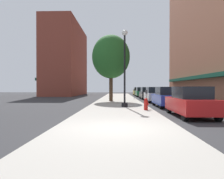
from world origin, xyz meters
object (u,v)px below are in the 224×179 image
Objects in this scene: lamppost at (125,67)px; car_black at (147,93)px; tree_near at (111,57)px; car_yellow at (138,91)px; car_green at (141,92)px; car_blue at (167,97)px; parking_meter_near at (134,93)px; car_red at (190,102)px; parking_meter_far at (146,97)px; car_silver at (154,95)px; fire_hydrant at (146,104)px.

lamppost is 13.60m from car_black.
car_yellow is at bearing 75.90° from tree_near.
car_black is at bearing -90.10° from car_green.
lamppost reaches higher than car_blue.
lamppost reaches higher than car_yellow.
tree_near is at bearing -109.93° from car_green.
car_green is at bearing 78.64° from parking_meter_near.
car_red is 17.42m from car_black.
parking_meter_far is 0.30× the size of car_silver.
car_silver is at bearing 87.74° from car_red.
lamppost is 1.37× the size of car_blue.
car_black is at bearing -90.08° from car_yellow.
car_green is at bearing 80.31° from lamppost.
car_yellow is at bearing 89.90° from car_green.
tree_near is 13.21m from car_red.
car_black is 1.00× the size of car_green.
fire_hydrant is at bearing -58.40° from lamppost.
car_red reaches higher than fire_hydrant.
car_red is at bearing -82.65° from parking_meter_near.
car_blue is at bearing 87.74° from car_red.
parking_meter_far is at bearing -130.99° from car_blue.
car_red and car_black have the same top height.
parking_meter_near is 9.71m from car_blue.
fire_hydrant is 0.18× the size of car_green.
car_green is (1.95, 9.70, -0.14)m from parking_meter_near.
tree_near is at bearing 100.33° from lamppost.
fire_hydrant is 15.27m from car_black.
parking_meter_far is at bearing -90.00° from parking_meter_near.
fire_hydrant is at bearing -95.50° from car_green.
lamppost reaches higher than parking_meter_far.
parking_meter_far is at bearing -97.89° from car_black.
lamppost reaches higher than fire_hydrant.
parking_meter_far is (0.18, 1.15, 0.43)m from fire_hydrant.
parking_meter_near is 0.30× the size of car_green.
car_blue is at bearing -88.93° from car_silver.
parking_meter_far is 27.18m from car_yellow.
tree_near reaches higher than car_black.
car_red is 1.00× the size of car_yellow.
car_blue is (4.77, -5.99, -4.18)m from tree_near.
car_black is (2.13, 15.11, 0.29)m from fire_hydrant.
parking_meter_far is 0.30× the size of car_blue.
parking_meter_near is 9.90m from car_green.
lamppost is at bearing -114.77° from car_silver.
parking_meter_far is 9.51m from tree_near.
car_red and car_yellow have the same top height.
car_yellow reaches higher than parking_meter_far.
lamppost is 7.44m from tree_near.
lamppost is 6.16m from car_red.
tree_near reaches higher than lamppost.
car_silver is (4.77, 0.06, -4.18)m from tree_near.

